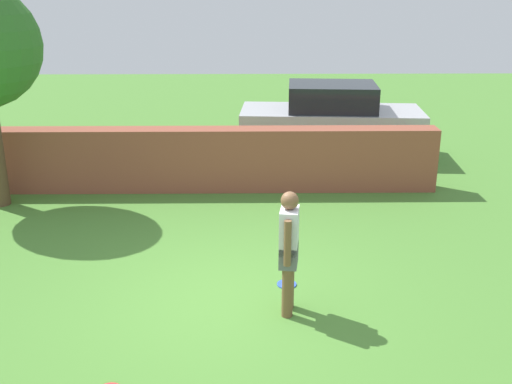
{
  "coord_description": "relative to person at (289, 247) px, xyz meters",
  "views": [
    {
      "loc": [
        0.26,
        -7.2,
        4.04
      ],
      "look_at": [
        0.38,
        1.46,
        1.0
      ],
      "focal_mm": 43.08,
      "sensor_mm": 36.0,
      "label": 1
    }
  ],
  "objects": [
    {
      "name": "person",
      "position": [
        0.0,
        0.0,
        0.0
      ],
      "size": [
        0.27,
        0.54,
        1.62
      ],
      "rotation": [
        0.0,
        0.0,
        -1.71
      ],
      "color": "brown",
      "rests_on": "ground"
    },
    {
      "name": "ground_plane",
      "position": [
        -0.76,
        0.31,
        -0.9
      ],
      "size": [
        40.0,
        40.0,
        0.0
      ],
      "primitive_type": "plane",
      "color": "#4C8433"
    },
    {
      "name": "frisbee_blue",
      "position": [
        0.03,
        0.71,
        -0.89
      ],
      "size": [
        0.27,
        0.27,
        0.02
      ],
      "primitive_type": "cylinder",
      "color": "blue",
      "rests_on": "ground"
    },
    {
      "name": "brick_wall",
      "position": [
        -2.26,
        4.78,
        -0.27
      ],
      "size": [
        10.96,
        0.5,
        1.25
      ],
      "primitive_type": "cube",
      "color": "brown",
      "rests_on": "ground"
    },
    {
      "name": "car",
      "position": [
        1.46,
        7.21,
        -0.04
      ],
      "size": [
        4.31,
        2.16,
        1.72
      ],
      "rotation": [
        0.0,
        0.0,
        3.07
      ],
      "color": "#B7B7BC",
      "rests_on": "ground"
    }
  ]
}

